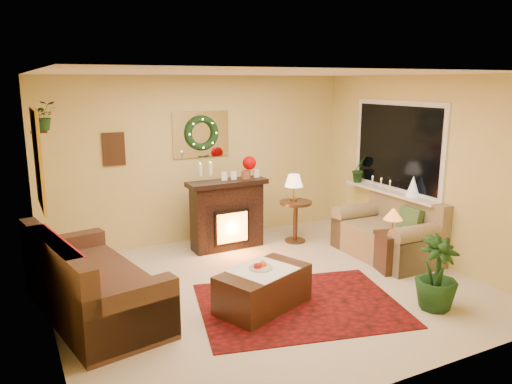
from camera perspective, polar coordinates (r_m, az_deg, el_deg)
name	(u,v)px	position (r m, az deg, el deg)	size (l,w,h in m)	color
floor	(269,287)	(6.32, 1.47, -10.85)	(5.00, 5.00, 0.00)	beige
ceiling	(270,73)	(5.80, 1.62, 13.43)	(5.00, 5.00, 0.00)	white
wall_back	(201,159)	(7.94, -6.28, 3.72)	(5.00, 5.00, 0.00)	#EFD88C
wall_front	(405,237)	(4.16, 16.64, -4.94)	(5.00, 5.00, 0.00)	#EFD88C
wall_left	(42,210)	(5.24, -23.23, -1.86)	(4.50, 4.50, 0.00)	#EFD88C
wall_right	(425,169)	(7.44, 18.72, 2.52)	(4.50, 4.50, 0.00)	#EFD88C
area_rug	(299,305)	(5.88, 4.99, -12.71)	(2.25, 1.69, 0.01)	maroon
sofa	(94,277)	(5.78, -18.08, -9.20)	(0.94, 2.15, 0.92)	brown
red_throw	(87,270)	(5.93, -18.74, -8.44)	(0.85, 1.38, 0.02)	red
fireplace	(227,213)	(7.59, -3.34, -2.43)	(1.08, 0.34, 0.99)	black
poinsettia	(249,163)	(7.55, -0.77, 3.33)	(0.21, 0.21, 0.21)	#A90000
mantel_candle_a	(200,170)	(7.23, -6.39, 2.52)	(0.06, 0.06, 0.17)	beige
mantel_candle_b	(210,169)	(7.30, -5.23, 2.64)	(0.06, 0.06, 0.18)	silver
mantel_mirror	(201,134)	(7.87, -6.30, 6.58)	(0.92, 0.02, 0.72)	white
wreath	(202,133)	(7.83, -6.20, 6.70)	(0.55, 0.55, 0.11)	#194719
wall_art	(114,149)	(7.52, -15.95, 4.74)	(0.32, 0.03, 0.48)	#381E11
gold_mirror	(38,159)	(5.45, -23.67, 3.46)	(0.03, 0.84, 1.00)	gold
hanging_plant	(44,130)	(6.18, -23.04, 6.54)	(0.33, 0.28, 0.36)	#194719
loveseat	(387,229)	(7.48, 14.72, -4.10)	(0.88, 1.53, 0.88)	#8E7559
window_frame	(398,147)	(7.78, 15.88, 4.99)	(0.03, 1.86, 1.36)	white
window_glass	(397,147)	(7.77, 15.79, 4.98)	(0.02, 1.70, 1.22)	black
window_sill	(390,192)	(7.82, 15.01, 0.02)	(0.22, 1.86, 0.04)	white
mini_tree	(413,186)	(7.47, 17.51, 0.61)	(0.20, 0.20, 0.30)	white
sill_plant	(359,170)	(8.32, 11.69, 2.43)	(0.30, 0.24, 0.55)	#183218
side_table_round	(295,222)	(7.96, 4.52, -3.42)	(0.51, 0.51, 0.66)	#4D281D
lamp_cream	(294,188)	(7.82, 4.33, 0.49)	(0.28, 0.28, 0.44)	#FFD7AD
end_table_square	(394,251)	(7.01, 15.46, -6.55)	(0.42, 0.42, 0.52)	black
lamp_tiffany	(393,217)	(6.89, 15.40, -2.77)	(0.26, 0.26, 0.37)	#FDA115
coffee_table	(263,290)	(5.72, 0.80, -11.16)	(1.07, 0.59, 0.45)	black
fruit_bowl	(261,269)	(5.65, 0.56, -8.83)	(0.26, 0.26, 0.06)	beige
floor_palm	(437,271)	(5.96, 19.99, -8.47)	(1.41, 1.41, 2.51)	#153919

